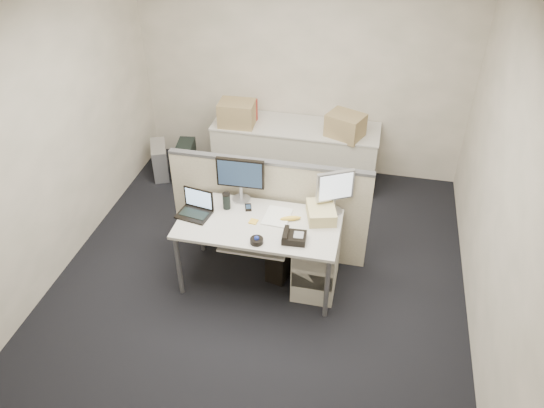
% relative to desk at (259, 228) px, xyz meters
% --- Properties ---
extents(floor, '(4.00, 4.50, 0.01)m').
position_rel_desk_xyz_m(floor, '(0.00, 0.00, -0.67)').
color(floor, black).
rests_on(floor, ground).
extents(ceiling, '(4.00, 4.50, 0.01)m').
position_rel_desk_xyz_m(ceiling, '(0.00, 0.00, 2.04)').
color(ceiling, white).
rests_on(ceiling, ground).
extents(wall_back, '(4.00, 0.02, 2.70)m').
position_rel_desk_xyz_m(wall_back, '(0.00, 2.25, 0.69)').
color(wall_back, beige).
rests_on(wall_back, ground).
extents(wall_front, '(4.00, 0.02, 2.70)m').
position_rel_desk_xyz_m(wall_front, '(0.00, -2.25, 0.69)').
color(wall_front, beige).
rests_on(wall_front, ground).
extents(wall_left, '(0.02, 4.50, 2.70)m').
position_rel_desk_xyz_m(wall_left, '(-2.00, 0.00, 0.69)').
color(wall_left, beige).
rests_on(wall_left, ground).
extents(wall_right, '(0.02, 4.50, 2.70)m').
position_rel_desk_xyz_m(wall_right, '(2.00, 0.00, 0.69)').
color(wall_right, beige).
rests_on(wall_right, ground).
extents(desk, '(1.50, 0.75, 0.73)m').
position_rel_desk_xyz_m(desk, '(0.00, 0.00, 0.00)').
color(desk, silver).
rests_on(desk, floor).
extents(keyboard_tray, '(0.62, 0.32, 0.02)m').
position_rel_desk_xyz_m(keyboard_tray, '(0.00, -0.18, -0.04)').
color(keyboard_tray, silver).
rests_on(keyboard_tray, desk).
extents(drawer_pedestal, '(0.40, 0.55, 0.65)m').
position_rel_desk_xyz_m(drawer_pedestal, '(0.55, 0.05, -0.34)').
color(drawer_pedestal, beige).
rests_on(drawer_pedestal, floor).
extents(cubicle_partition, '(2.00, 0.06, 1.10)m').
position_rel_desk_xyz_m(cubicle_partition, '(0.00, 0.45, -0.11)').
color(cubicle_partition, beige).
rests_on(cubicle_partition, floor).
extents(back_counter, '(2.00, 0.60, 0.72)m').
position_rel_desk_xyz_m(back_counter, '(0.00, 1.93, -0.30)').
color(back_counter, beige).
rests_on(back_counter, floor).
extents(monitor_main, '(0.46, 0.19, 0.46)m').
position_rel_desk_xyz_m(monitor_main, '(-0.25, 0.32, 0.30)').
color(monitor_main, black).
rests_on(monitor_main, desk).
extents(monitor_small, '(0.40, 0.33, 0.44)m').
position_rel_desk_xyz_m(monitor_small, '(0.65, 0.32, 0.28)').
color(monitor_small, '#B7B7BC').
rests_on(monitor_small, desk).
extents(laptop, '(0.34, 0.28, 0.23)m').
position_rel_desk_xyz_m(laptop, '(-0.62, -0.02, 0.18)').
color(laptop, black).
rests_on(laptop, desk).
extents(trackball, '(0.15, 0.15, 0.05)m').
position_rel_desk_xyz_m(trackball, '(0.05, -0.28, 0.09)').
color(trackball, black).
rests_on(trackball, desk).
extents(desk_phone, '(0.22, 0.18, 0.07)m').
position_rel_desk_xyz_m(desk_phone, '(0.37, -0.18, 0.10)').
color(desk_phone, black).
rests_on(desk_phone, desk).
extents(paper_stack, '(0.25, 0.31, 0.01)m').
position_rel_desk_xyz_m(paper_stack, '(0.15, 0.12, 0.07)').
color(paper_stack, white).
rests_on(paper_stack, desk).
extents(sticky_pad, '(0.08, 0.08, 0.01)m').
position_rel_desk_xyz_m(sticky_pad, '(-0.05, 0.00, 0.07)').
color(sticky_pad, gold).
rests_on(sticky_pad, desk).
extents(travel_mug, '(0.09, 0.09, 0.16)m').
position_rel_desk_xyz_m(travel_mug, '(-0.35, 0.16, 0.14)').
color(travel_mug, black).
rests_on(travel_mug, desk).
extents(banana, '(0.20, 0.11, 0.04)m').
position_rel_desk_xyz_m(banana, '(0.28, 0.10, 0.09)').
color(banana, yellow).
rests_on(banana, desk).
extents(cellphone, '(0.09, 0.12, 0.01)m').
position_rel_desk_xyz_m(cellphone, '(-0.15, 0.20, 0.07)').
color(cellphone, black).
rests_on(cellphone, desk).
extents(manila_folders, '(0.33, 0.38, 0.12)m').
position_rel_desk_xyz_m(manila_folders, '(0.55, 0.20, 0.13)').
color(manila_folders, tan).
rests_on(manila_folders, desk).
extents(keyboard, '(0.45, 0.22, 0.02)m').
position_rel_desk_xyz_m(keyboard, '(-0.05, -0.14, -0.02)').
color(keyboard, black).
rests_on(keyboard, keyboard_tray).
extents(pc_tower_desk, '(0.29, 0.50, 0.44)m').
position_rel_desk_xyz_m(pc_tower_desk, '(0.20, 0.20, -0.44)').
color(pc_tower_desk, black).
rests_on(pc_tower_desk, floor).
extents(pc_tower_spare_dark, '(0.27, 0.52, 0.46)m').
position_rel_desk_xyz_m(pc_tower_spare_dark, '(-1.35, 1.63, -0.43)').
color(pc_tower_spare_dark, black).
rests_on(pc_tower_spare_dark, floor).
extents(pc_tower_spare_silver, '(0.35, 0.49, 0.42)m').
position_rel_desk_xyz_m(pc_tower_spare_silver, '(-1.70, 1.63, -0.45)').
color(pc_tower_spare_silver, '#B7B7BC').
rests_on(pc_tower_spare_silver, floor).
extents(cardboard_box_left, '(0.43, 0.33, 0.31)m').
position_rel_desk_xyz_m(cardboard_box_left, '(-0.70, 1.81, 0.21)').
color(cardboard_box_left, tan).
rests_on(cardboard_box_left, back_counter).
extents(cardboard_box_right, '(0.49, 0.44, 0.29)m').
position_rel_desk_xyz_m(cardboard_box_right, '(0.60, 1.81, 0.20)').
color(cardboard_box_right, tan).
rests_on(cardboard_box_right, back_counter).
extents(red_binder, '(0.13, 0.33, 0.30)m').
position_rel_desk_xyz_m(red_binder, '(-0.55, 1.83, 0.21)').
color(red_binder, '#A7231A').
rests_on(red_binder, back_counter).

